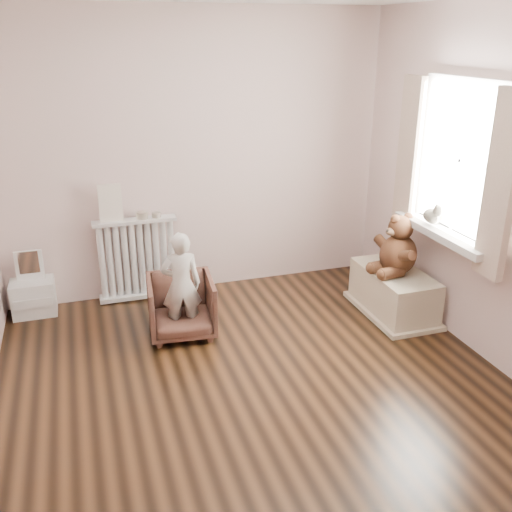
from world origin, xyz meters
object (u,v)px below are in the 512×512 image
object	(u,v)px
child	(181,285)
toy_vanity	(32,286)
teddy_bear	(399,244)
radiator	(138,260)
armchair	(181,307)
toy_bench	(394,292)
plush_cat	(433,212)

from	to	relation	value
child	toy_vanity	bearing A→B (deg)	-29.27
child	teddy_bear	world-z (taller)	teddy_bear
radiator	teddy_bear	distance (m)	2.37
toy_vanity	armchair	size ratio (longest dim) A/B	1.07
toy_vanity	toy_bench	bearing A→B (deg)	-17.32
armchair	child	distance (m)	0.22
toy_vanity	child	bearing A→B (deg)	-34.31
teddy_bear	armchair	bearing A→B (deg)	166.48
teddy_bear	child	bearing A→B (deg)	167.99
toy_vanity	plush_cat	distance (m)	3.50
radiator	teddy_bear	xyz separation A→B (m)	(2.13, -1.01, 0.28)
armchair	child	xyz separation A→B (m)	(0.00, -0.05, 0.22)
teddy_bear	plush_cat	size ratio (longest dim) A/B	2.37
child	plush_cat	bearing A→B (deg)	174.23
plush_cat	toy_vanity	bearing A→B (deg)	163.13
child	radiator	bearing A→B (deg)	-68.26
radiator	toy_bench	xyz separation A→B (m)	(2.13, -0.99, -0.19)
radiator	armchair	distance (m)	0.84
plush_cat	toy_bench	bearing A→B (deg)	123.75
toy_vanity	teddy_bear	size ratio (longest dim) A/B	1.10
toy_bench	plush_cat	distance (m)	0.85
toy_vanity	radiator	bearing A→B (deg)	1.83
teddy_bear	plush_cat	distance (m)	0.42
radiator	toy_bench	distance (m)	2.36
plush_cat	armchair	bearing A→B (deg)	171.42
child	toy_bench	world-z (taller)	child
armchair	child	bearing A→B (deg)	-84.96
child	armchair	bearing A→B (deg)	-84.96
child	plush_cat	world-z (taller)	plush_cat
radiator	plush_cat	world-z (taller)	plush_cat
armchair	teddy_bear	size ratio (longest dim) A/B	1.04
child	plush_cat	size ratio (longest dim) A/B	4.01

